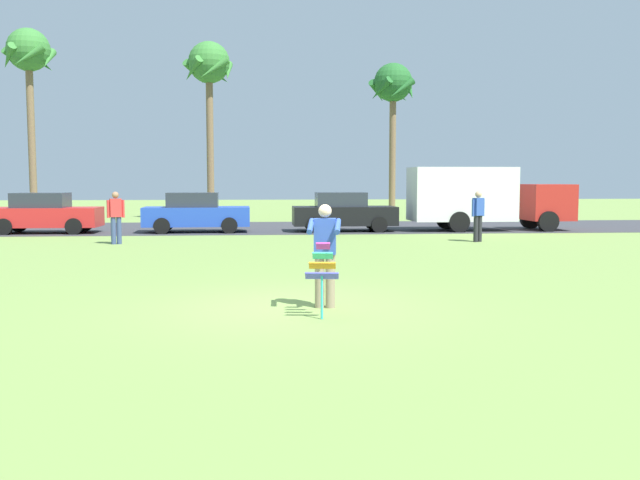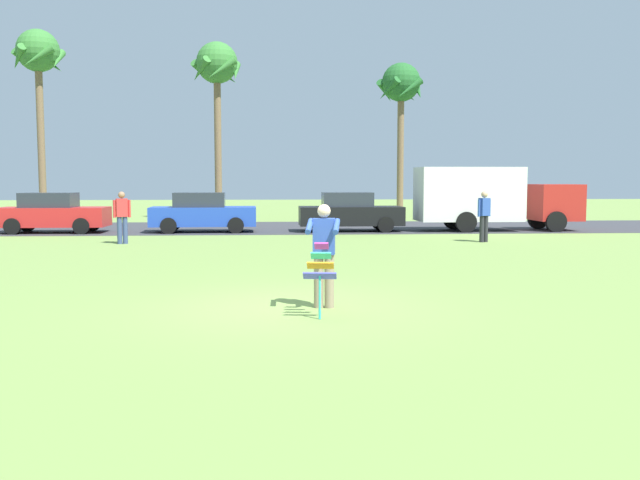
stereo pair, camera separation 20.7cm
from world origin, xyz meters
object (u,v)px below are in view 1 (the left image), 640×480
at_px(parked_car_red, 44,214).
at_px(person_walker_far, 116,216).
at_px(palm_tree_left_near, 29,59).
at_px(person_walker_near, 478,215).
at_px(palm_tree_centre_far, 393,89).
at_px(kite_held, 322,268).
at_px(person_kite_flyer, 325,251).
at_px(parked_truck_red_cab, 481,197).
at_px(parked_car_black, 344,213).
at_px(palm_tree_right_near, 209,71).
at_px(parked_car_blue, 196,213).

distance_m(parked_car_red, person_walker_far, 6.19).
height_order(palm_tree_left_near, person_walker_near, palm_tree_left_near).
bearing_deg(palm_tree_centre_far, kite_held, -102.84).
relative_size(palm_tree_centre_far, person_walker_far, 4.88).
bearing_deg(person_walker_near, person_kite_flyer, -118.31).
relative_size(person_kite_flyer, kite_held, 1.51).
height_order(kite_held, parked_truck_red_cab, parked_truck_red_cab).
xyz_separation_m(person_walker_near, person_walker_far, (-12.13, 0.15, 0.00)).
bearing_deg(person_walker_near, person_walker_far, 179.28).
bearing_deg(person_walker_near, parked_car_black, 128.52).
bearing_deg(person_kite_flyer, palm_tree_centre_far, 77.02).
bearing_deg(palm_tree_left_near, palm_tree_right_near, 0.67).
bearing_deg(palm_tree_left_near, parked_car_blue, -41.91).
distance_m(parked_car_red, palm_tree_right_near, 12.11).
height_order(parked_car_red, parked_car_blue, same).
bearing_deg(person_walker_far, palm_tree_centre_far, 51.06).
bearing_deg(parked_car_red, parked_car_blue, -0.01).
bearing_deg(parked_car_blue, palm_tree_centre_far, 45.24).
bearing_deg(palm_tree_left_near, person_walker_far, -62.46).
xyz_separation_m(parked_car_red, palm_tree_left_near, (-2.91, 7.92, 7.29)).
relative_size(parked_car_black, palm_tree_left_near, 0.44).
xyz_separation_m(parked_car_blue, person_walker_far, (-2.14, -4.90, 0.16)).
bearing_deg(kite_held, palm_tree_right_near, 97.96).
relative_size(parked_car_black, palm_tree_centre_far, 0.50).
distance_m(kite_held, parked_car_blue, 17.88).
bearing_deg(palm_tree_right_near, parked_car_blue, -90.10).
distance_m(palm_tree_right_near, palm_tree_centre_far, 10.03).
distance_m(palm_tree_centre_far, person_walker_near, 16.18).
relative_size(kite_held, parked_car_black, 0.27).
height_order(parked_car_blue, palm_tree_left_near, palm_tree_left_near).
height_order(kite_held, parked_car_blue, parked_car_blue).
distance_m(person_kite_flyer, parked_truck_red_cab, 18.57).
relative_size(palm_tree_left_near, palm_tree_centre_far, 1.13).
bearing_deg(parked_car_red, palm_tree_left_near, 110.17).
xyz_separation_m(person_kite_flyer, palm_tree_centre_far, (6.15, 26.67, 6.09)).
height_order(palm_tree_right_near, person_walker_near, palm_tree_right_near).
bearing_deg(parked_car_red, palm_tree_centre_far, 32.20).
xyz_separation_m(parked_car_black, palm_tree_right_near, (-5.95, 8.03, 6.85)).
xyz_separation_m(parked_car_red, parked_car_blue, (5.92, -0.00, 0.00)).
bearing_deg(parked_car_blue, parked_truck_red_cab, 0.01).
bearing_deg(palm_tree_centre_far, parked_car_black, -111.32).
relative_size(person_walker_near, person_walker_far, 1.00).
distance_m(parked_car_black, palm_tree_right_near, 12.12).
relative_size(person_kite_flyer, parked_car_black, 0.41).
relative_size(parked_car_red, palm_tree_left_near, 0.44).
distance_m(parked_car_black, parked_truck_red_cab, 5.77).
bearing_deg(palm_tree_right_near, palm_tree_left_near, -179.33).
xyz_separation_m(parked_truck_red_cab, palm_tree_left_near, (-20.53, 7.92, 6.65)).
height_order(person_kite_flyer, parked_truck_red_cab, parked_truck_red_cab).
bearing_deg(kite_held, person_walker_far, 114.43).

